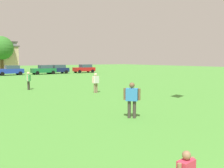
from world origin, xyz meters
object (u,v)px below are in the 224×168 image
object	(u,v)px
bystander_near_trees	(28,79)
tree_far_right	(1,48)
bystander_midfield	(96,81)
parked_car_blue_2	(11,70)
parked_car_green_3	(44,70)
parked_car_navy_4	(58,69)
adult_bystander	(132,97)
parked_car_red_5	(84,69)

from	to	relation	value
bystander_near_trees	tree_far_right	size ratio (longest dim) A/B	0.22
bystander_midfield	parked_car_blue_2	size ratio (longest dim) A/B	0.38
parked_car_blue_2	tree_far_right	world-z (taller)	tree_far_right
parked_car_blue_2	tree_far_right	distance (m)	10.13
parked_car_green_3	parked_car_navy_4	world-z (taller)	same
adult_bystander	bystander_near_trees	world-z (taller)	adult_bystander
bystander_midfield	parked_car_navy_4	distance (m)	29.40
parked_car_blue_2	parked_car_red_5	distance (m)	14.19
adult_bystander	bystander_midfield	size ratio (longest dim) A/B	1.03
parked_car_navy_4	parked_car_red_5	size ratio (longest dim) A/B	1.00
adult_bystander	parked_car_blue_2	distance (m)	37.16
parked_car_green_3	parked_car_navy_4	distance (m)	2.85
bystander_midfield	parked_car_red_5	bearing A→B (deg)	46.60
adult_bystander	parked_car_green_3	world-z (taller)	adult_bystander
bystander_near_trees	parked_car_green_3	size ratio (longest dim) A/B	0.38
adult_bystander	bystander_midfield	bearing A→B (deg)	-63.30
bystander_near_trees	bystander_midfield	bearing A→B (deg)	69.61
parked_car_green_3	parked_car_navy_4	xyz separation A→B (m)	(2.81, 0.45, 0.00)
parked_car_blue_2	tree_far_right	size ratio (longest dim) A/B	0.59
tree_far_right	parked_car_navy_4	bearing A→B (deg)	-49.92
adult_bystander	parked_car_green_3	bearing A→B (deg)	-56.51
bystander_midfield	tree_far_right	size ratio (longest dim) A/B	0.22
parked_car_navy_4	tree_far_right	bearing A→B (deg)	-49.92
parked_car_green_3	tree_far_right	world-z (taller)	tree_far_right
bystander_midfield	tree_far_right	bearing A→B (deg)	72.70
parked_car_navy_4	tree_far_right	world-z (taller)	tree_far_right
adult_bystander	bystander_midfield	distance (m)	9.40
bystander_midfield	parked_car_green_3	size ratio (longest dim) A/B	0.38
parked_car_navy_4	parked_car_blue_2	bearing A→B (deg)	-0.98
parked_car_green_3	bystander_midfield	bearing A→B (deg)	77.90
parked_car_blue_2	tree_far_right	xyz separation A→B (m)	(0.63, 9.23, 4.11)
adult_bystander	bystander_near_trees	size ratio (longest dim) A/B	1.04
parked_car_navy_4	tree_far_right	distance (m)	12.93
bystander_midfield	parked_car_green_3	world-z (taller)	parked_car_green_3
adult_bystander	parked_car_navy_4	distance (m)	38.79
bystander_midfield	parked_car_navy_4	world-z (taller)	parked_car_navy_4
bystander_near_trees	parked_car_navy_4	size ratio (longest dim) A/B	0.38
adult_bystander	parked_car_red_5	distance (m)	40.66
adult_bystander	tree_far_right	world-z (taller)	tree_far_right
adult_bystander	bystander_near_trees	xyz separation A→B (m)	(-0.47, 14.04, -0.04)
adult_bystander	bystander_near_trees	bearing A→B (deg)	-40.24
adult_bystander	parked_car_navy_4	bearing A→B (deg)	-60.37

